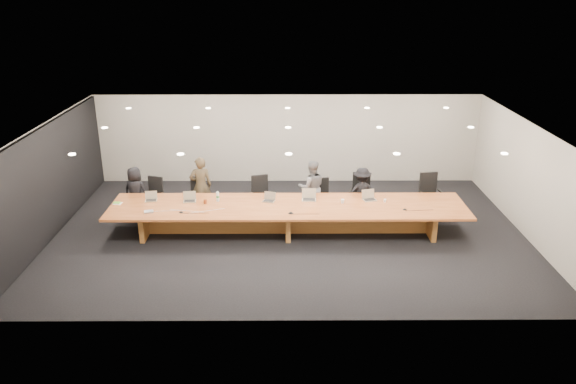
# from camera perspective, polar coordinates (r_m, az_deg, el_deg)

# --- Properties ---
(ground) EXTENTS (12.00, 12.00, 0.00)m
(ground) POSITION_cam_1_polar(r_m,az_deg,el_deg) (14.47, 0.01, -4.13)
(ground) COLOR black
(ground) RESTS_ON ground
(back_wall) EXTENTS (12.00, 0.02, 2.80)m
(back_wall) POSITION_cam_1_polar(r_m,az_deg,el_deg) (17.76, -0.07, 5.42)
(back_wall) COLOR beige
(back_wall) RESTS_ON ground
(left_wall_panel) EXTENTS (0.08, 7.84, 2.74)m
(left_wall_panel) POSITION_cam_1_polar(r_m,az_deg,el_deg) (15.13, -23.11, 0.87)
(left_wall_panel) COLOR black
(left_wall_panel) RESTS_ON ground
(conference_table) EXTENTS (9.00, 1.80, 0.75)m
(conference_table) POSITION_cam_1_polar(r_m,az_deg,el_deg) (14.26, 0.01, -2.23)
(conference_table) COLOR brown
(conference_table) RESTS_ON ground
(chair_far_left) EXTENTS (0.68, 0.68, 1.05)m
(chair_far_left) POSITION_cam_1_polar(r_m,az_deg,el_deg) (15.86, -13.60, -0.40)
(chair_far_left) COLOR black
(chair_far_left) RESTS_ON ground
(chair_left) EXTENTS (0.68, 0.68, 1.05)m
(chair_left) POSITION_cam_1_polar(r_m,az_deg,el_deg) (15.56, -9.43, -0.49)
(chair_left) COLOR black
(chair_left) RESTS_ON ground
(chair_mid_left) EXTENTS (0.71, 0.71, 1.11)m
(chair_mid_left) POSITION_cam_1_polar(r_m,az_deg,el_deg) (15.35, -2.66, -0.40)
(chair_mid_left) COLOR black
(chair_mid_left) RESTS_ON ground
(chair_mid_right) EXTENTS (0.59, 0.59, 1.01)m
(chair_mid_right) POSITION_cam_1_polar(r_m,az_deg,el_deg) (15.45, 3.54, -0.49)
(chair_mid_right) COLOR black
(chair_mid_right) RESTS_ON ground
(chair_right) EXTENTS (0.70, 0.70, 1.16)m
(chair_right) POSITION_cam_1_polar(r_m,az_deg,el_deg) (15.52, 7.36, -0.22)
(chair_right) COLOR black
(chair_right) RESTS_ON ground
(chair_far_right) EXTENTS (0.69, 0.69, 1.19)m
(chair_far_right) POSITION_cam_1_polar(r_m,az_deg,el_deg) (15.81, 14.29, -0.26)
(chair_far_right) COLOR black
(chair_far_right) RESTS_ON ground
(person_a) EXTENTS (0.77, 0.60, 1.39)m
(person_a) POSITION_cam_1_polar(r_m,az_deg,el_deg) (15.79, -15.22, 0.03)
(person_a) COLOR black
(person_a) RESTS_ON ground
(person_b) EXTENTS (0.67, 0.52, 1.64)m
(person_b) POSITION_cam_1_polar(r_m,az_deg,el_deg) (15.50, -8.84, 0.62)
(person_b) COLOR #352C1D
(person_b) RESTS_ON ground
(person_c) EXTENTS (0.80, 0.66, 1.53)m
(person_c) POSITION_cam_1_polar(r_m,az_deg,el_deg) (15.38, 2.42, 0.46)
(person_c) COLOR #5D5D60
(person_c) RESTS_ON ground
(person_d) EXTENTS (0.93, 0.58, 1.37)m
(person_d) POSITION_cam_1_polar(r_m,az_deg,el_deg) (15.39, 7.49, 0.01)
(person_d) COLOR black
(person_d) RESTS_ON ground
(laptop_a) EXTENTS (0.33, 0.26, 0.24)m
(laptop_a) POSITION_cam_1_polar(r_m,az_deg,el_deg) (14.85, -13.77, -0.45)
(laptop_a) COLOR #BAAC8E
(laptop_a) RESTS_ON conference_table
(laptop_b) EXTENTS (0.35, 0.27, 0.25)m
(laptop_b) POSITION_cam_1_polar(r_m,az_deg,el_deg) (14.59, -9.99, -0.51)
(laptop_b) COLOR tan
(laptop_b) RESTS_ON conference_table
(laptop_c) EXTENTS (0.35, 0.29, 0.24)m
(laptop_c) POSITION_cam_1_polar(r_m,az_deg,el_deg) (14.40, -1.98, -0.52)
(laptop_c) COLOR tan
(laptop_c) RESTS_ON conference_table
(laptop_d) EXTENTS (0.38, 0.28, 0.29)m
(laptop_d) POSITION_cam_1_polar(r_m,az_deg,el_deg) (14.47, 2.15, -0.30)
(laptop_d) COLOR beige
(laptop_d) RESTS_ON conference_table
(laptop_e) EXTENTS (0.39, 0.33, 0.27)m
(laptop_e) POSITION_cam_1_polar(r_m,az_deg,el_deg) (14.61, 8.32, -0.34)
(laptop_e) COLOR #C7B598
(laptop_e) RESTS_ON conference_table
(water_bottle) EXTENTS (0.09, 0.09, 0.25)m
(water_bottle) POSITION_cam_1_polar(r_m,az_deg,el_deg) (14.52, -7.16, -0.47)
(water_bottle) COLOR silver
(water_bottle) RESTS_ON conference_table
(amber_mug) EXTENTS (0.09, 0.09, 0.11)m
(amber_mug) POSITION_cam_1_polar(r_m,az_deg,el_deg) (14.43, -8.40, -0.97)
(amber_mug) COLOR maroon
(amber_mug) RESTS_ON conference_table
(paper_cup_near) EXTENTS (0.10, 0.10, 0.10)m
(paper_cup_near) POSITION_cam_1_polar(r_m,az_deg,el_deg) (14.37, 5.57, -0.94)
(paper_cup_near) COLOR silver
(paper_cup_near) RESTS_ON conference_table
(paper_cup_far) EXTENTS (0.08, 0.08, 0.08)m
(paper_cup_far) POSITION_cam_1_polar(r_m,az_deg,el_deg) (14.59, 9.81, -0.87)
(paper_cup_far) COLOR white
(paper_cup_far) RESTS_ON conference_table
(notepad) EXTENTS (0.23, 0.20, 0.01)m
(notepad) POSITION_cam_1_polar(r_m,az_deg,el_deg) (14.93, -16.94, -1.12)
(notepad) COLOR white
(notepad) RESTS_ON conference_table
(lime_gadget) EXTENTS (0.17, 0.11, 0.03)m
(lime_gadget) POSITION_cam_1_polar(r_m,az_deg,el_deg) (14.93, -17.00, -1.04)
(lime_gadget) COLOR #5CB12F
(lime_gadget) RESTS_ON notepad
(av_box) EXTENTS (0.26, 0.22, 0.03)m
(av_box) POSITION_cam_1_polar(r_m,az_deg,el_deg) (14.17, -13.97, -1.95)
(av_box) COLOR #A4A3A8
(av_box) RESTS_ON conference_table
(mic_left) EXTENTS (0.11, 0.11, 0.03)m
(mic_left) POSITION_cam_1_polar(r_m,az_deg,el_deg) (13.99, -10.83, -2.01)
(mic_left) COLOR black
(mic_left) RESTS_ON conference_table
(mic_center) EXTENTS (0.16, 0.16, 0.03)m
(mic_center) POSITION_cam_1_polar(r_m,az_deg,el_deg) (13.69, 0.29, -2.12)
(mic_center) COLOR black
(mic_center) RESTS_ON conference_table
(mic_right) EXTENTS (0.13, 0.13, 0.03)m
(mic_right) POSITION_cam_1_polar(r_m,az_deg,el_deg) (14.20, 11.80, -1.72)
(mic_right) COLOR black
(mic_right) RESTS_ON conference_table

